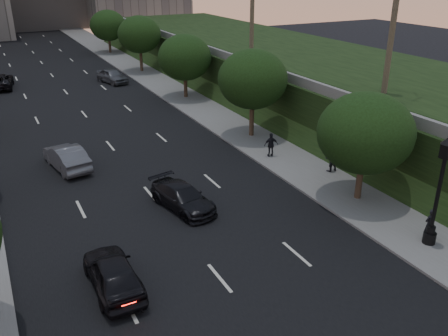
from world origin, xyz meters
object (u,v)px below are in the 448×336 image
street_lamp (438,196)px  pedestrian_c (271,145)px  sedan_near_left (113,273)px  sedan_mid_left (66,157)px  pedestrian_b (331,158)px  pedestrian_a (430,224)px  sedan_near_right (183,197)px  sedan_far_right (112,76)px

street_lamp → pedestrian_c: (-0.76, 12.83, -1.65)m
sedan_near_left → street_lamp: bearing=165.3°
sedan_mid_left → pedestrian_b: (14.87, -8.49, 0.24)m
pedestrian_a → pedestrian_b: (1.06, 8.66, 0.08)m
sedan_near_right → pedestrian_c: 9.14m
sedan_far_right → street_lamp: bearing=-98.9°
sedan_mid_left → pedestrian_a: (13.80, -17.15, 0.16)m
pedestrian_a → sedan_near_left: bearing=-9.6°
pedestrian_a → pedestrian_c: 12.58m
street_lamp → sedan_mid_left: bearing=127.9°
street_lamp → pedestrian_a: bearing=52.9°
sedan_near_left → pedestrian_b: pedestrian_b is taller
street_lamp → pedestrian_c: size_ratio=3.39×
sedan_mid_left → pedestrian_b: bearing=140.6°
sedan_near_right → sedan_far_right: 31.54m
sedan_mid_left → sedan_near_right: sedan_mid_left is taller
sedan_near_left → sedan_mid_left: (0.63, 13.81, 0.03)m
sedan_mid_left → street_lamp: bearing=118.3°
sedan_mid_left → sedan_far_right: (9.04, 22.63, -0.01)m
pedestrian_b → pedestrian_c: 4.39m
sedan_near_right → sedan_far_right: size_ratio=1.00×
street_lamp → sedan_near_left: 14.79m
street_lamp → sedan_mid_left: street_lamp is taller
sedan_far_right → pedestrian_a: pedestrian_a is taller
street_lamp → sedan_near_right: street_lamp is taller
sedan_near_left → pedestrian_c: size_ratio=2.69×
sedan_near_right → pedestrian_a: size_ratio=2.86×
sedan_near_right → sedan_far_right: (4.43, 31.23, 0.12)m
sedan_near_right → sedan_far_right: bearing=69.9°
sedan_far_right → pedestrian_b: (5.83, -31.12, 0.25)m
sedan_mid_left → pedestrian_c: 13.63m
street_lamp → sedan_far_right: 40.36m
sedan_near_right → pedestrian_b: size_ratio=2.59×
street_lamp → sedan_far_right: size_ratio=1.22×
street_lamp → pedestrian_a: street_lamp is taller
street_lamp → pedestrian_b: bearing=81.9°
pedestrian_a → pedestrian_b: size_ratio=0.90×
pedestrian_b → street_lamp: bearing=86.6°
sedan_mid_left → pedestrian_c: bearing=150.6°
sedan_near_right → pedestrian_b: 10.26m
sedan_near_left → sedan_near_right: size_ratio=0.97×
sedan_near_left → pedestrian_b: bearing=-161.4°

